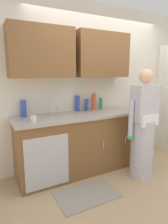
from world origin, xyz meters
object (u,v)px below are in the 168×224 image
at_px(cup_by_sink, 33,119).
at_px(bottle_dish_liquid, 78,103).
at_px(bottle_water_short, 101,104).
at_px(sink, 55,118).
at_px(bottle_cleaner_spray, 24,108).
at_px(bottle_soap, 87,105).
at_px(bottle_water_tall, 94,102).
at_px(person_at_sink, 143,132).

bearing_deg(cup_by_sink, bottle_dish_liquid, 24.32).
distance_m(bottle_dish_liquid, bottle_water_short, 0.44).
bearing_deg(sink, bottle_water_short, 12.12).
distance_m(bottle_dish_liquid, bottle_cleaner_spray, 0.88).
relative_size(bottle_soap, bottle_water_tall, 0.69).
bearing_deg(cup_by_sink, bottle_water_tall, 17.15).
height_order(person_at_sink, bottle_cleaner_spray, person_at_sink).
height_order(person_at_sink, cup_by_sink, person_at_sink).
distance_m(bottle_soap, bottle_cleaner_spray, 1.04).
bearing_deg(sink, bottle_water_tall, 14.82).
xyz_separation_m(bottle_dish_liquid, cup_by_sink, (-0.83, -0.37, -0.09)).
bearing_deg(bottle_soap, bottle_water_short, -2.26).
relative_size(bottle_soap, bottle_cleaner_spray, 0.78).
xyz_separation_m(bottle_dish_liquid, bottle_water_tall, (0.31, -0.02, 0.01)).
bearing_deg(bottle_cleaner_spray, cup_by_sink, -82.14).
xyz_separation_m(person_at_sink, bottle_water_short, (-0.25, 0.79, 0.35)).
relative_size(bottle_water_tall, cup_by_sink, 3.45).
bearing_deg(bottle_soap, bottle_cleaner_spray, 179.13).
bearing_deg(bottle_cleaner_spray, person_at_sink, -27.54).
distance_m(bottle_water_tall, bottle_water_short, 0.14).
bearing_deg(bottle_water_tall, bottle_soap, -179.97).
bearing_deg(bottle_water_tall, sink, -165.18).
distance_m(sink, bottle_water_tall, 0.83).
height_order(bottle_dish_liquid, bottle_water_tall, bottle_water_tall).
height_order(sink, bottle_dish_liquid, sink).
bearing_deg(person_at_sink, bottle_dish_liquid, 129.77).
xyz_separation_m(bottle_soap, bottle_water_short, (0.28, -0.01, 0.00)).
bearing_deg(bottle_water_short, sink, -167.88).
distance_m(person_at_sink, cup_by_sink, 1.61).
distance_m(bottle_cleaner_spray, bottle_water_short, 1.32).
bearing_deg(bottle_water_short, bottle_water_tall, 175.10).
bearing_deg(bottle_water_tall, cup_by_sink, -162.85).
distance_m(bottle_soap, bottle_water_tall, 0.16).
distance_m(person_at_sink, bottle_cleaner_spray, 1.81).
distance_m(person_at_sink, bottle_water_short, 0.90).
bearing_deg(person_at_sink, bottle_water_short, 107.35).
xyz_separation_m(bottle_soap, bottle_cleaner_spray, (-1.04, 0.02, 0.03)).
bearing_deg(bottle_soap, sink, -161.87).
distance_m(sink, bottle_water_short, 0.94).
height_order(person_at_sink, bottle_water_short, person_at_sink).
height_order(bottle_dish_liquid, bottle_water_short, bottle_dish_liquid).
bearing_deg(person_at_sink, bottle_cleaner_spray, 152.46).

